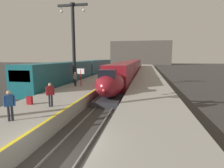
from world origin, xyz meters
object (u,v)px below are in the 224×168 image
at_px(highspeed_train_main, 131,68).
at_px(station_column_mid, 73,37).
at_px(passenger_far_waiting, 75,78).
at_px(passenger_mid_platform, 10,103).
at_px(departure_info_board, 81,74).
at_px(passenger_near_edge, 50,93).
at_px(regional_train_adjacent, 85,70).
at_px(rolling_suitcase, 30,100).

height_order(highspeed_train_main, station_column_mid, station_column_mid).
bearing_deg(passenger_far_waiting, passenger_mid_platform, -84.68).
bearing_deg(departure_info_board, passenger_mid_platform, -87.94).
height_order(passenger_near_edge, passenger_mid_platform, same).
distance_m(regional_train_adjacent, passenger_near_edge, 22.17).
relative_size(passenger_mid_platform, departure_info_board, 0.80).
xyz_separation_m(passenger_far_waiting, departure_info_board, (0.67, 0.16, 0.52)).
distance_m(highspeed_train_main, station_column_mid, 20.89).
bearing_deg(passenger_mid_platform, passenger_far_waiting, 95.32).
height_order(rolling_suitcase, departure_info_board, departure_info_board).
relative_size(highspeed_train_main, passenger_mid_platform, 33.02).
distance_m(passenger_far_waiting, departure_info_board, 0.86).
bearing_deg(passenger_mid_platform, regional_train_adjacent, 100.19).
bearing_deg(regional_train_adjacent, passenger_near_edge, -76.70).
relative_size(station_column_mid, passenger_mid_platform, 6.08).
bearing_deg(regional_train_adjacent, passenger_far_waiting, -75.47).
relative_size(rolling_suitcase, departure_info_board, 0.46).
bearing_deg(regional_train_adjacent, station_column_mid, -77.88).
xyz_separation_m(highspeed_train_main, regional_train_adjacent, (-8.10, -9.11, 0.17)).
height_order(regional_train_adjacent, passenger_near_edge, regional_train_adjacent).
distance_m(highspeed_train_main, rolling_suitcase, 30.81).
bearing_deg(highspeed_train_main, passenger_near_edge, -95.58).
distance_m(regional_train_adjacent, departure_info_board, 13.28).
bearing_deg(passenger_far_waiting, rolling_suitcase, -90.48).
height_order(highspeed_train_main, passenger_far_waiting, highspeed_train_main).
bearing_deg(passenger_near_edge, rolling_suitcase, 172.09).
relative_size(passenger_mid_platform, rolling_suitcase, 1.72).
xyz_separation_m(station_column_mid, passenger_mid_platform, (2.22, -14.33, -5.12)).
height_order(station_column_mid, departure_info_board, station_column_mid).
bearing_deg(passenger_near_edge, regional_train_adjacent, 103.30).
xyz_separation_m(highspeed_train_main, station_column_mid, (-5.90, -19.35, 5.19)).
bearing_deg(rolling_suitcase, station_column_mid, 95.42).
bearing_deg(passenger_mid_platform, passenger_near_edge, 77.17).
xyz_separation_m(highspeed_train_main, passenger_near_edge, (-3.00, -30.68, 0.08)).
distance_m(passenger_near_edge, passenger_mid_platform, 3.08).
bearing_deg(passenger_far_waiting, regional_train_adjacent, 104.53).
distance_m(station_column_mid, departure_info_board, 5.49).
bearing_deg(passenger_far_waiting, station_column_mid, 113.56).
height_order(station_column_mid, passenger_near_edge, station_column_mid).
distance_m(station_column_mid, passenger_mid_platform, 15.38).
xyz_separation_m(station_column_mid, departure_info_board, (1.79, -2.41, -4.60)).
bearing_deg(station_column_mid, departure_info_board, -53.43).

